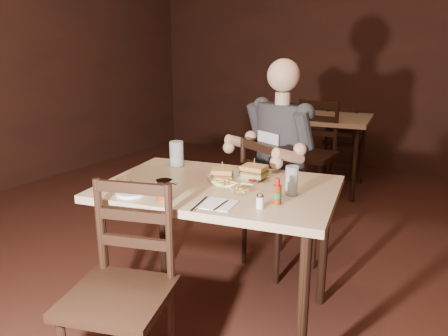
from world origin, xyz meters
The scene contains 23 objects.
room_shell centered at (0.00, 0.00, 1.40)m, with size 7.00×7.00×7.00m.
main_table centered at (0.11, -0.09, 0.69)m, with size 1.33×1.01×0.77m.
bg_table centered at (-0.14, 2.43, 0.68)m, with size 0.91×0.91×0.77m.
chair_far centered at (0.15, 0.60, 0.45)m, with size 0.41×0.45×0.89m, color black, non-canonical shape.
chair_near centered at (0.03, -0.77, 0.45)m, with size 0.42×0.46×0.90m, color black, non-canonical shape.
bg_chair_far centered at (-0.14, 2.98, 0.42)m, with size 0.38×0.42×0.83m, color black, non-canonical shape.
bg_chair_near centered at (-0.14, 1.88, 0.48)m, with size 0.45×0.49×0.97m, color black, non-canonical shape.
diner centered at (0.13, 0.56, 0.93)m, with size 0.54×0.42×0.93m, color #323136, non-canonical shape.
dinner_plate centered at (0.13, 0.03, 0.78)m, with size 0.28×0.28×0.02m, color white.
sandwich_left centered at (0.10, -0.05, 0.83)m, with size 0.11×0.09×0.10m, color #DAA454, non-canonical shape.
sandwich_right centered at (0.22, 0.10, 0.84)m, with size 0.13×0.11×0.11m, color #DAA454, non-canonical shape.
fries_pile centered at (0.20, -0.11, 0.80)m, with size 0.25×0.17×0.04m, color #DFBD5D, non-canonical shape.
ketchup_dollop centered at (0.25, 0.01, 0.79)m, with size 0.05×0.05×0.01m, color maroon.
glass_left centered at (-0.30, 0.08, 0.85)m, with size 0.08×0.08×0.15m, color silver.
glass_right centered at (0.49, -0.04, 0.84)m, with size 0.06×0.06×0.14m, color silver.
hot_sauce centered at (0.49, -0.19, 0.83)m, with size 0.04×0.04×0.12m, color maroon, non-canonical shape.
salt_shaker centered at (0.44, -0.28, 0.80)m, with size 0.03×0.03×0.06m, color white, non-canonical shape.
syrup_dispenser centered at (0.02, -0.42, 0.82)m, with size 0.08×0.08×0.10m, color maroon, non-canonical shape.
napkin centered at (0.25, -0.34, 0.77)m, with size 0.17×0.16×0.00m, color white.
knife centered at (0.19, -0.38, 0.78)m, with size 0.01×0.20×0.00m, color silver.
fork centered at (0.29, -0.35, 0.78)m, with size 0.01×0.14×0.00m, color silver.
side_plate centered at (-0.17, -0.44, 0.78)m, with size 0.14×0.14×0.01m, color white.
bread_roll centered at (-0.28, -0.39, 0.81)m, with size 0.09×0.07×0.05m, color tan.
Camera 1 is at (1.26, -1.92, 1.47)m, focal length 35.00 mm.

